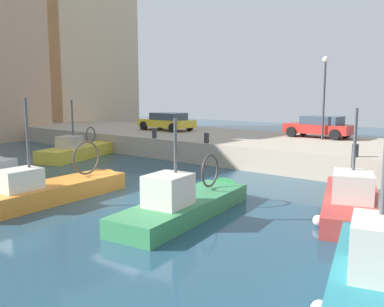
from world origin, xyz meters
TOP-DOWN VIEW (x-y plane):
  - water_surface at (0.00, 0.00)m, footprint 80.00×80.00m
  - quay_wall at (11.50, 0.00)m, footprint 9.00×56.00m
  - fishing_boat_teal at (-1.75, -9.42)m, footprint 6.96×3.29m
  - fishing_boat_orange at (-2.14, 1.69)m, footprint 6.86×2.11m
  - fishing_boat_red at (3.13, -7.27)m, footprint 6.95×3.70m
  - fishing_boat_yellow at (4.50, 9.62)m, footprint 6.48×3.63m
  - fishing_boat_green at (-0.52, -3.31)m, footprint 6.92×2.53m
  - parked_car_yellow at (11.84, 9.08)m, footprint 2.08×4.33m
  - parked_car_red at (14.03, -1.69)m, footprint 2.03×4.15m
  - mooring_bollard_south at (7.35, -6.00)m, footprint 0.28×0.28m
  - mooring_bollard_mid at (7.35, 2.00)m, footprint 0.28×0.28m
  - mooring_bollard_north at (7.35, 6.00)m, footprint 0.28×0.28m
  - quay_streetlamp at (13.00, -2.30)m, footprint 0.36×0.36m
  - waterfront_building_west at (16.69, 25.70)m, footprint 10.19×7.09m

SIDE VIEW (x-z plane):
  - water_surface at x=0.00m, z-range 0.00..0.00m
  - fishing_boat_yellow at x=4.50m, z-range -2.09..2.27m
  - fishing_boat_orange at x=-2.14m, z-range -2.14..2.34m
  - fishing_boat_green at x=-0.52m, z-range -1.82..2.08m
  - fishing_boat_red at x=3.13m, z-range -1.96..2.23m
  - fishing_boat_teal at x=-1.75m, z-range -2.13..2.40m
  - quay_wall at x=11.50m, z-range 0.00..1.20m
  - mooring_bollard_south at x=7.35m, z-range 1.20..1.75m
  - mooring_bollard_mid at x=7.35m, z-range 1.20..1.75m
  - mooring_bollard_north at x=7.35m, z-range 1.20..1.75m
  - parked_car_yellow at x=11.84m, z-range 1.23..2.54m
  - parked_car_red at x=14.03m, z-range 1.22..2.56m
  - quay_streetlamp at x=13.00m, z-range 2.04..6.87m
  - waterfront_building_west at x=16.69m, z-range 0.02..15.69m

